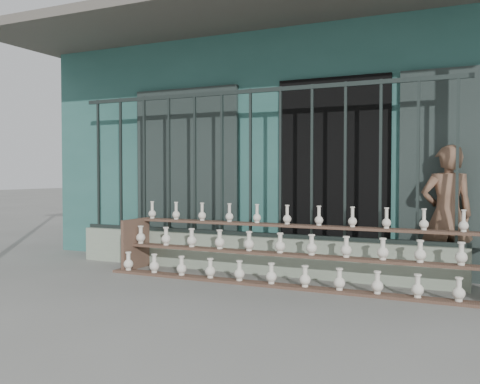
% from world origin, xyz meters
% --- Properties ---
extents(ground, '(60.00, 60.00, 0.00)m').
position_xyz_m(ground, '(0.00, 0.00, 0.00)').
color(ground, slate).
extents(workshop_building, '(7.40, 6.60, 3.21)m').
position_xyz_m(workshop_building, '(0.00, 4.23, 1.62)').
color(workshop_building, '#2C5E57').
rests_on(workshop_building, ground).
extents(parapet_wall, '(5.00, 0.20, 0.45)m').
position_xyz_m(parapet_wall, '(0.00, 1.30, 0.23)').
color(parapet_wall, gray).
rests_on(parapet_wall, ground).
extents(security_fence, '(5.00, 0.04, 1.80)m').
position_xyz_m(security_fence, '(-0.00, 1.30, 1.35)').
color(security_fence, '#283330').
rests_on(security_fence, parapet_wall).
extents(shelf_rack, '(4.50, 0.68, 0.85)m').
position_xyz_m(shelf_rack, '(0.72, 0.89, 0.36)').
color(shelf_rack, brown).
rests_on(shelf_rack, ground).
extents(elderly_woman, '(0.65, 0.53, 1.53)m').
position_xyz_m(elderly_woman, '(2.24, 1.58, 0.76)').
color(elderly_woman, brown).
rests_on(elderly_woman, ground).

